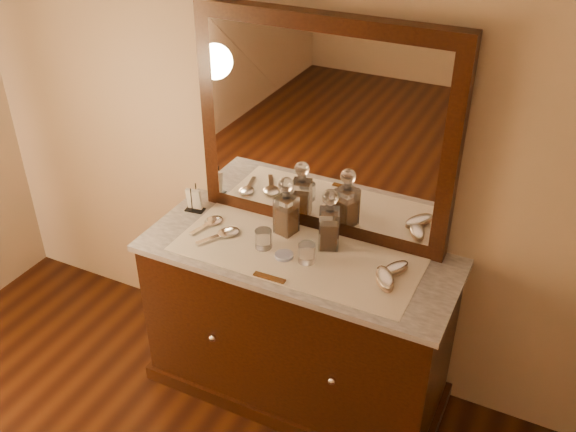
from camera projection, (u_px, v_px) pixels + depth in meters
The scene contains 18 objects.
dresser_cabinet at pixel (297, 327), 3.10m from camera, with size 1.40×0.55×0.82m, color black.
dresser_plinth at pixel (297, 381), 3.29m from camera, with size 1.46×0.59×0.08m, color black.
knob_left at pixel (212, 338), 2.97m from camera, with size 0.04×0.04×0.04m, color silver.
knob_right at pixel (332, 381), 2.75m from camera, with size 0.04×0.04×0.04m, color silver.
marble_top at pixel (298, 255), 2.87m from camera, with size 1.44×0.59×0.03m, color silver.
mirror_frame at pixel (323, 130), 2.78m from camera, with size 1.20×0.08×1.00m, color black.
mirror_glass at pixel (320, 132), 2.76m from camera, with size 1.06×0.01×0.86m, color white.
lace_runner at pixel (296, 255), 2.85m from camera, with size 1.10×0.45×0.00m, color silver.
pin_dish at pixel (284, 255), 2.83m from camera, with size 0.08×0.08×0.01m, color white.
comb at pixel (269, 277), 2.70m from camera, with size 0.14×0.03×0.01m, color brown.
napkin_rack at pixel (194, 201), 3.14m from camera, with size 0.10×0.07×0.14m.
decanter_left at pixel (286, 212), 2.94m from camera, with size 0.11×0.11×0.29m.
decanter_right at pixel (329, 225), 2.84m from camera, with size 0.12×0.12×0.29m.
brush_near at pixel (385, 279), 2.66m from camera, with size 0.14×0.17×0.04m.
brush_far at pixel (395, 269), 2.72m from camera, with size 0.12×0.16×0.04m.
hand_mirror_outer at pixel (211, 222), 3.05m from camera, with size 0.10×0.21×0.02m.
hand_mirror_inner at pixel (225, 234), 2.97m from camera, with size 0.16×0.22×0.02m.
tumblers at pixel (285, 246), 2.82m from camera, with size 0.30×0.09×0.09m.
Camera 1 is at (0.99, -0.16, 2.51)m, focal length 39.95 mm.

